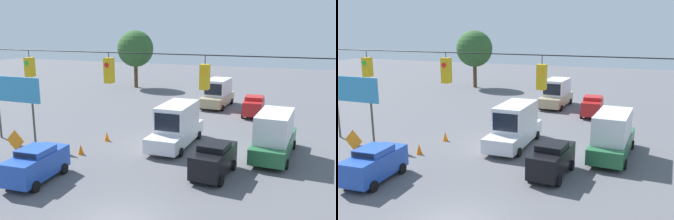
# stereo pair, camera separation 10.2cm
# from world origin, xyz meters

# --- Properties ---
(overhead_signal_span) EXTENTS (21.56, 0.38, 8.34)m
(overhead_signal_span) POSITION_xyz_m (-0.03, 0.18, 5.19)
(overhead_signal_span) COLOR slate
(overhead_signal_span) RESTS_ON ground_plane
(sedan_red_oncoming_deep) EXTENTS (2.22, 4.27, 2.01)m
(sedan_red_oncoming_deep) POSITION_xyz_m (-2.49, -23.81, 1.05)
(sedan_red_oncoming_deep) COLOR red
(sedan_red_oncoming_deep) RESTS_ON ground_plane
(sedan_black_crossing_near) EXTENTS (2.19, 4.27, 2.03)m
(sedan_black_crossing_near) POSITION_xyz_m (-2.59, -7.33, 1.05)
(sedan_black_crossing_near) COLOR black
(sedan_black_crossing_near) RESTS_ON ground_plane
(box_truck_white_withflow_mid) EXTENTS (2.57, 6.84, 3.15)m
(box_truck_white_withflow_mid) POSITION_xyz_m (1.52, -12.15, 1.54)
(box_truck_white_withflow_mid) COLOR silver
(box_truck_white_withflow_mid) RESTS_ON ground_plane
(sedan_blue_parked_shoulder) EXTENTS (2.18, 4.35, 2.01)m
(sedan_blue_parked_shoulder) POSITION_xyz_m (6.77, -2.89, 1.05)
(sedan_blue_parked_shoulder) COLOR #234CB2
(sedan_blue_parked_shoulder) RESTS_ON ground_plane
(box_truck_green_oncoming_far) EXTENTS (2.73, 6.84, 3.17)m
(box_truck_green_oncoming_far) POSITION_xyz_m (-5.59, -12.09, 1.55)
(box_truck_green_oncoming_far) COLOR #236038
(box_truck_green_oncoming_far) RESTS_ON ground_plane
(box_truck_tan_withflow_deep) EXTENTS (2.81, 6.21, 3.06)m
(box_truck_tan_withflow_deep) POSITION_xyz_m (2.01, -27.01, 1.50)
(box_truck_tan_withflow_deep) COLOR tan
(box_truck_tan_withflow_deep) RESTS_ON ground_plane
(traffic_cone_nearest) EXTENTS (0.43, 0.43, 0.73)m
(traffic_cone_nearest) POSITION_xyz_m (7.03, -4.08, 0.37)
(traffic_cone_nearest) COLOR orange
(traffic_cone_nearest) RESTS_ON ground_plane
(traffic_cone_second) EXTENTS (0.43, 0.43, 0.73)m
(traffic_cone_second) POSITION_xyz_m (7.05, -7.71, 0.37)
(traffic_cone_second) COLOR orange
(traffic_cone_second) RESTS_ON ground_plane
(traffic_cone_third) EXTENTS (0.43, 0.43, 0.73)m
(traffic_cone_third) POSITION_xyz_m (6.95, -11.13, 0.37)
(traffic_cone_third) COLOR orange
(traffic_cone_third) RESTS_ON ground_plane
(roadside_billboard) EXTENTS (4.85, 0.16, 5.02)m
(roadside_billboard) POSITION_xyz_m (13.71, -8.88, 3.74)
(roadside_billboard) COLOR #4C473D
(roadside_billboard) RESTS_ON ground_plane
(work_zone_sign) EXTENTS (1.27, 0.06, 2.84)m
(work_zone_sign) POSITION_xyz_m (8.37, -3.07, 1.99)
(work_zone_sign) COLOR slate
(work_zone_sign) RESTS_ON ground_plane
(tree_horizon_left) EXTENTS (5.23, 5.23, 8.26)m
(tree_horizon_left) POSITION_xyz_m (16.40, -35.83, 5.62)
(tree_horizon_left) COLOR #4C3823
(tree_horizon_left) RESTS_ON ground_plane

